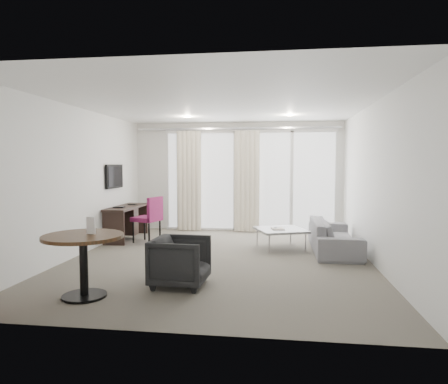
# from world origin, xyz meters

# --- Properties ---
(floor) EXTENTS (5.00, 6.00, 0.00)m
(floor) POSITION_xyz_m (0.00, 0.00, 0.00)
(floor) COLOR #625C50
(floor) RESTS_ON ground
(ceiling) EXTENTS (5.00, 6.00, 0.00)m
(ceiling) POSITION_xyz_m (0.00, 0.00, 2.60)
(ceiling) COLOR white
(ceiling) RESTS_ON ground
(wall_left) EXTENTS (0.00, 6.00, 2.60)m
(wall_left) POSITION_xyz_m (-2.50, 0.00, 1.30)
(wall_left) COLOR silver
(wall_left) RESTS_ON ground
(wall_right) EXTENTS (0.00, 6.00, 2.60)m
(wall_right) POSITION_xyz_m (2.50, 0.00, 1.30)
(wall_right) COLOR silver
(wall_right) RESTS_ON ground
(wall_front) EXTENTS (5.00, 0.00, 2.60)m
(wall_front) POSITION_xyz_m (0.00, -3.00, 1.30)
(wall_front) COLOR silver
(wall_front) RESTS_ON ground
(window_panel) EXTENTS (4.00, 0.02, 2.38)m
(window_panel) POSITION_xyz_m (0.30, 2.98, 1.20)
(window_panel) COLOR white
(window_panel) RESTS_ON ground
(window_frame) EXTENTS (4.10, 0.06, 2.44)m
(window_frame) POSITION_xyz_m (0.30, 2.97, 1.20)
(window_frame) COLOR white
(window_frame) RESTS_ON ground
(curtain_left) EXTENTS (0.60, 0.20, 2.38)m
(curtain_left) POSITION_xyz_m (-1.15, 2.82, 1.20)
(curtain_left) COLOR beige
(curtain_left) RESTS_ON ground
(curtain_right) EXTENTS (0.60, 0.20, 2.38)m
(curtain_right) POSITION_xyz_m (0.25, 2.82, 1.20)
(curtain_right) COLOR beige
(curtain_right) RESTS_ON ground
(curtain_track) EXTENTS (4.80, 0.04, 0.04)m
(curtain_track) POSITION_xyz_m (0.00, 2.82, 2.45)
(curtain_track) COLOR #B2B2B7
(curtain_track) RESTS_ON ceiling
(downlight_a) EXTENTS (0.12, 0.12, 0.02)m
(downlight_a) POSITION_xyz_m (-0.90, 1.60, 2.59)
(downlight_a) COLOR #FFE0B2
(downlight_a) RESTS_ON ceiling
(downlight_b) EXTENTS (0.12, 0.12, 0.02)m
(downlight_b) POSITION_xyz_m (1.20, 1.60, 2.59)
(downlight_b) COLOR #FFE0B2
(downlight_b) RESTS_ON ceiling
(desk) EXTENTS (0.47, 1.50, 0.70)m
(desk) POSITION_xyz_m (-2.25, 1.56, 0.35)
(desk) COLOR black
(desk) RESTS_ON floor
(tv) EXTENTS (0.05, 0.80, 0.50)m
(tv) POSITION_xyz_m (-2.46, 1.45, 1.35)
(tv) COLOR black
(tv) RESTS_ON wall_left
(desk_chair) EXTENTS (0.63, 0.61, 0.95)m
(desk_chair) POSITION_xyz_m (-1.70, 1.27, 0.47)
(desk_chair) COLOR #781A4A
(desk_chair) RESTS_ON floor
(round_table) EXTENTS (1.27, 1.27, 0.76)m
(round_table) POSITION_xyz_m (-1.34, -2.13, 0.38)
(round_table) COLOR #321F0E
(round_table) RESTS_ON floor
(menu_card) EXTENTS (0.12, 0.04, 0.21)m
(menu_card) POSITION_xyz_m (-1.27, -2.07, 0.72)
(menu_card) COLOR white
(menu_card) RESTS_ON round_table
(tub_armchair) EXTENTS (0.75, 0.73, 0.65)m
(tub_armchair) POSITION_xyz_m (-0.29, -1.53, 0.33)
(tub_armchair) COLOR black
(tub_armchair) RESTS_ON floor
(coffee_table) EXTENTS (1.10, 1.10, 0.38)m
(coffee_table) POSITION_xyz_m (1.03, 0.98, 0.19)
(coffee_table) COLOR gray
(coffee_table) RESTS_ON floor
(remote) EXTENTS (0.06, 0.16, 0.02)m
(remote) POSITION_xyz_m (0.94, 1.00, 0.36)
(remote) COLOR black
(remote) RESTS_ON coffee_table
(magazine) EXTENTS (0.24, 0.29, 0.01)m
(magazine) POSITION_xyz_m (0.98, 0.94, 0.36)
(magazine) COLOR gray
(magazine) RESTS_ON coffee_table
(sofa) EXTENTS (0.77, 1.98, 0.58)m
(sofa) POSITION_xyz_m (2.01, 0.89, 0.29)
(sofa) COLOR slate
(sofa) RESTS_ON floor
(terrace_slab) EXTENTS (5.60, 3.00, 0.12)m
(terrace_slab) POSITION_xyz_m (0.30, 4.50, -0.06)
(terrace_slab) COLOR #4D4D50
(terrace_slab) RESTS_ON ground
(rattan_chair_a) EXTENTS (0.70, 0.70, 0.78)m
(rattan_chair_a) POSITION_xyz_m (0.68, 3.71, 0.39)
(rattan_chair_a) COLOR brown
(rattan_chair_a) RESTS_ON terrace_slab
(rattan_chair_b) EXTENTS (0.65, 0.65, 0.75)m
(rattan_chair_b) POSITION_xyz_m (1.63, 4.59, 0.38)
(rattan_chair_b) COLOR brown
(rattan_chair_b) RESTS_ON terrace_slab
(rattan_table) EXTENTS (0.61, 0.61, 0.47)m
(rattan_table) POSITION_xyz_m (1.24, 3.60, 0.24)
(rattan_table) COLOR brown
(rattan_table) RESTS_ON terrace_slab
(balustrade) EXTENTS (5.50, 0.06, 1.05)m
(balustrade) POSITION_xyz_m (0.30, 5.95, 0.50)
(balustrade) COLOR #B2B2B7
(balustrade) RESTS_ON terrace_slab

